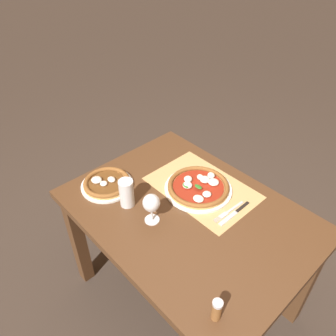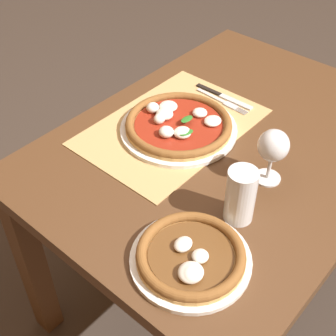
{
  "view_description": "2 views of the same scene",
  "coord_description": "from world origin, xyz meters",
  "px_view_note": "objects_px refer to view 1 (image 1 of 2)",
  "views": [
    {
      "loc": [
        -0.75,
        0.82,
        1.88
      ],
      "look_at": [
        0.22,
        -0.07,
        0.83
      ],
      "focal_mm": 35.0,
      "sensor_mm": 36.0,
      "label": 1
    },
    {
      "loc": [
        0.92,
        0.56,
        1.59
      ],
      "look_at": [
        0.25,
        -0.03,
        0.78
      ],
      "focal_mm": 50.0,
      "sensor_mm": 36.0,
      "label": 2
    }
  ],
  "objects_px": {
    "pint_glass": "(127,193)",
    "fork": "(229,212)",
    "pepper_shaker": "(217,310)",
    "wine_glass": "(151,204)",
    "pizza_far": "(107,183)",
    "knife": "(234,213)",
    "pizza_near": "(198,187)"
  },
  "relations": [
    {
      "from": "knife",
      "to": "pepper_shaker",
      "type": "height_order",
      "value": "pepper_shaker"
    },
    {
      "from": "wine_glass",
      "to": "pint_glass",
      "type": "height_order",
      "value": "wine_glass"
    },
    {
      "from": "fork",
      "to": "wine_glass",
      "type": "bearing_deg",
      "value": 55.16
    },
    {
      "from": "pizza_near",
      "to": "fork",
      "type": "distance_m",
      "value": 0.21
    },
    {
      "from": "pizza_far",
      "to": "pepper_shaker",
      "type": "xyz_separation_m",
      "value": [
        -0.85,
        0.12,
        0.03
      ]
    },
    {
      "from": "pepper_shaker",
      "to": "wine_glass",
      "type": "bearing_deg",
      "value": -14.95
    },
    {
      "from": "pizza_far",
      "to": "pint_glass",
      "type": "xyz_separation_m",
      "value": [
        -0.18,
        0.0,
        0.05
      ]
    },
    {
      "from": "pizza_near",
      "to": "pint_glass",
      "type": "bearing_deg",
      "value": 63.13
    },
    {
      "from": "pizza_far",
      "to": "pint_glass",
      "type": "height_order",
      "value": "pint_glass"
    },
    {
      "from": "pizza_near",
      "to": "knife",
      "type": "height_order",
      "value": "pizza_near"
    },
    {
      "from": "pizza_far",
      "to": "fork",
      "type": "height_order",
      "value": "pizza_far"
    },
    {
      "from": "pint_glass",
      "to": "pepper_shaker",
      "type": "relative_size",
      "value": 1.49
    },
    {
      "from": "wine_glass",
      "to": "knife",
      "type": "relative_size",
      "value": 0.72
    },
    {
      "from": "wine_glass",
      "to": "fork",
      "type": "xyz_separation_m",
      "value": [
        -0.21,
        -0.3,
        -0.1
      ]
    },
    {
      "from": "wine_glass",
      "to": "pint_glass",
      "type": "bearing_deg",
      "value": 6.31
    },
    {
      "from": "pizza_far",
      "to": "pizza_near",
      "type": "bearing_deg",
      "value": -136.64
    },
    {
      "from": "knife",
      "to": "pizza_near",
      "type": "bearing_deg",
      "value": 0.57
    },
    {
      "from": "wine_glass",
      "to": "knife",
      "type": "bearing_deg",
      "value": -127.03
    },
    {
      "from": "pizza_far",
      "to": "pint_glass",
      "type": "distance_m",
      "value": 0.19
    },
    {
      "from": "pint_glass",
      "to": "knife",
      "type": "xyz_separation_m",
      "value": [
        -0.4,
        -0.33,
        -0.06
      ]
    },
    {
      "from": "pint_glass",
      "to": "fork",
      "type": "distance_m",
      "value": 0.5
    },
    {
      "from": "pizza_near",
      "to": "knife",
      "type": "xyz_separation_m",
      "value": [
        -0.23,
        -0.0,
        -0.02
      ]
    },
    {
      "from": "pizza_far",
      "to": "knife",
      "type": "distance_m",
      "value": 0.67
    },
    {
      "from": "pizza_near",
      "to": "fork",
      "type": "height_order",
      "value": "pizza_near"
    },
    {
      "from": "wine_glass",
      "to": "pepper_shaker",
      "type": "height_order",
      "value": "wine_glass"
    },
    {
      "from": "pizza_near",
      "to": "pepper_shaker",
      "type": "height_order",
      "value": "pepper_shaker"
    },
    {
      "from": "pizza_far",
      "to": "pint_glass",
      "type": "bearing_deg",
      "value": 179.76
    },
    {
      "from": "pizza_near",
      "to": "pizza_far",
      "type": "relative_size",
      "value": 1.28
    },
    {
      "from": "wine_glass",
      "to": "fork",
      "type": "relative_size",
      "value": 0.77
    },
    {
      "from": "fork",
      "to": "pizza_near",
      "type": "bearing_deg",
      "value": -2.46
    },
    {
      "from": "pizza_far",
      "to": "knife",
      "type": "xyz_separation_m",
      "value": [
        -0.58,
        -0.33,
        -0.01
      ]
    },
    {
      "from": "pizza_far",
      "to": "knife",
      "type": "relative_size",
      "value": 1.26
    }
  ]
}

